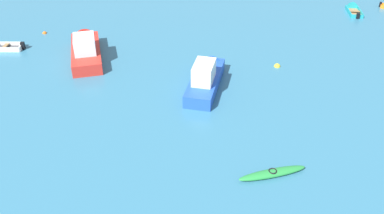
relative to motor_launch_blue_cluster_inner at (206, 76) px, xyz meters
name	(u,v)px	position (x,y,z in m)	size (l,w,h in m)	color
motor_launch_blue_cluster_inner	(206,76)	(0.00, 0.00, 0.00)	(3.25, 6.64, 2.40)	blue
rowboat_turquoise_near_right	(352,9)	(15.46, 13.79, -0.53)	(1.55, 3.36, 1.06)	#99754C
kayak_green_distant_center	(272,173)	(2.73, -9.20, -0.52)	(3.68, 1.38, 0.35)	#288C3D
motor_launch_red_cluster_outer	(86,48)	(-9.10, 4.85, -0.02)	(3.29, 6.99, 2.46)	red
mooring_buoy_far_field	(277,67)	(5.50, 2.42, -0.69)	(0.48, 0.48, 0.48)	yellow
mooring_buoy_near_foreground	(45,33)	(-13.54, 9.30, -0.69)	(0.37, 0.37, 0.37)	orange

